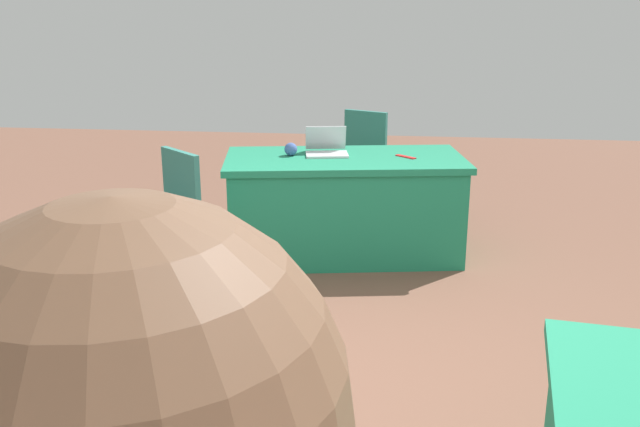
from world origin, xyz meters
TOP-DOWN VIEW (x-y plane):
  - ground_plane at (0.00, 0.00)m, footprint 14.40×14.40m
  - table_foreground at (0.04, -2.12)m, footprint 1.92×1.14m
  - chair_tucked_left at (-0.11, -3.36)m, footprint 0.58×0.58m
  - chair_aisle at (1.16, -1.24)m, footprint 0.62×0.62m
  - laptop_silver at (0.19, -2.20)m, footprint 0.36×0.34m
  - yarn_ball at (0.46, -2.12)m, footprint 0.10×0.10m
  - scissors_red at (-0.41, -2.16)m, footprint 0.16×0.15m

SIDE VIEW (x-z plane):
  - ground_plane at x=0.00m, z-range 0.00..0.00m
  - table_foreground at x=0.04m, z-range 0.00..0.78m
  - chair_tucked_left at x=-0.11m, z-range 0.07..1.03m
  - chair_aisle at x=1.16m, z-range 0.07..1.04m
  - scissors_red at x=-0.41m, z-range 0.78..0.79m
  - laptop_silver at x=0.19m, z-range 0.72..0.92m
  - yarn_ball at x=0.46m, z-range 0.78..0.88m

